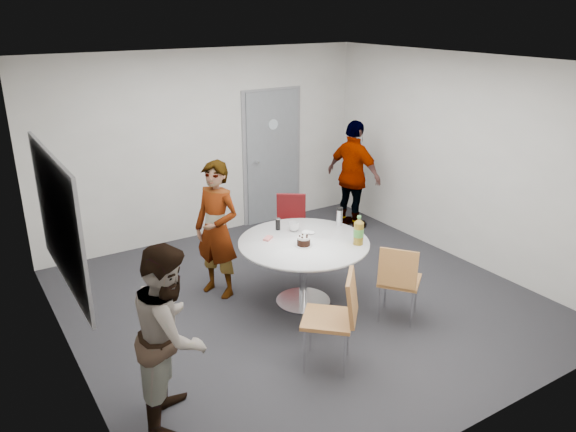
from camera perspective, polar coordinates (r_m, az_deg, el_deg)
floor at (r=6.64m, az=1.29°, el=-8.56°), size 5.00×5.00×0.00m
ceiling at (r=5.83m, az=1.50°, el=15.34°), size 5.00×5.00×0.00m
wall_back at (r=8.22m, az=-8.38°, el=7.10°), size 5.00×0.00×5.00m
wall_left at (r=5.23m, az=-22.12°, el=-2.10°), size 0.00×5.00×5.00m
wall_right at (r=7.72m, az=17.12°, el=5.53°), size 0.00×5.00×5.00m
wall_front at (r=4.39m, az=19.84°, el=-6.05°), size 5.00×0.00×5.00m
door at (r=8.77m, az=-1.64°, el=5.98°), size 1.02×0.17×2.12m
whiteboard at (r=5.38m, az=-22.27°, el=-0.33°), size 0.04×1.90×1.25m
table at (r=6.32m, az=1.91°, el=-3.39°), size 1.47×1.47×1.10m
chair_near_left at (r=5.27m, az=5.14°, el=-9.56°), size 0.67×0.67×0.96m
chair_near_right at (r=6.09m, az=11.19°, el=-6.05°), size 0.62×0.61×0.89m
chair_far at (r=7.57m, az=0.29°, el=-0.37°), size 0.59×0.60×0.87m
person_main at (r=6.52m, az=-7.25°, el=-1.40°), size 0.61×0.70×1.62m
person_left at (r=4.67m, az=-11.81°, el=-11.63°), size 0.88×0.94×1.55m
person_right at (r=8.52m, az=6.69°, el=4.08°), size 0.60×1.04×1.67m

